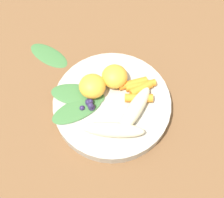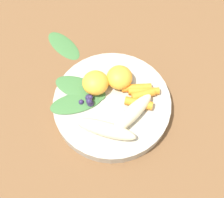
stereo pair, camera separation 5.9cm
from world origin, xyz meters
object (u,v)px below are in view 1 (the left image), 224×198
banana_peeled_left (134,111)px  orange_segment_near (92,86)px  kale_leaf_stray (49,55)px  bowl (112,104)px  banana_peeled_right (113,130)px

banana_peeled_left → orange_segment_near: size_ratio=2.20×
orange_segment_near → kale_leaf_stray: orange_segment_near is taller
bowl → orange_segment_near: size_ratio=4.46×
banana_peeled_left → orange_segment_near: (0.08, 0.06, 0.01)m
banana_peeled_right → bowl: bearing=96.4°
bowl → banana_peeled_left: size_ratio=2.03×
banana_peeled_right → kale_leaf_stray: banana_peeled_right is taller
orange_segment_near → kale_leaf_stray: bearing=21.6°
banana_peeled_right → kale_leaf_stray: 0.25m
orange_segment_near → bowl: bearing=-143.9°
bowl → banana_peeled_right: banana_peeled_right is taller
banana_peeled_left → kale_leaf_stray: (0.22, 0.11, -0.04)m
banana_peeled_left → banana_peeled_right: size_ratio=1.00×
banana_peeled_right → kale_leaf_stray: bearing=130.9°
banana_peeled_left → orange_segment_near: 0.10m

